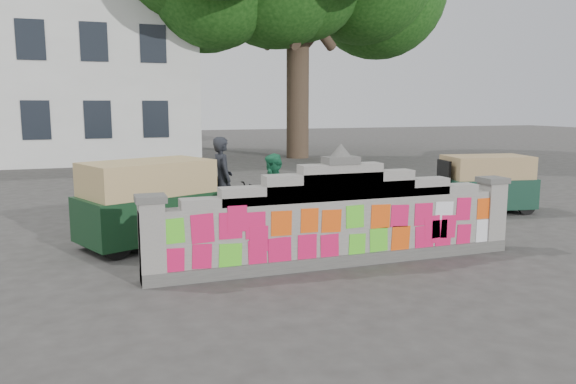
# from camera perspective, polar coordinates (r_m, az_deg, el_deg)

# --- Properties ---
(ground) EXTENTS (100.00, 100.00, 0.00)m
(ground) POSITION_cam_1_polar(r_m,az_deg,el_deg) (9.43, 5.22, -7.34)
(ground) COLOR #383533
(ground) RESTS_ON ground
(parapet_wall) EXTENTS (6.48, 0.44, 2.01)m
(parapet_wall) POSITION_cam_1_polar(r_m,az_deg,el_deg) (9.24, 5.30, -2.88)
(parapet_wall) COLOR #4C4C49
(parapet_wall) RESTS_ON ground
(building) EXTENTS (16.00, 10.00, 8.90)m
(building) POSITION_cam_1_polar(r_m,az_deg,el_deg) (30.39, -26.03, 10.61)
(building) COLOR silver
(building) RESTS_ON ground
(cyclist_bike) EXTENTS (1.99, 0.81, 1.02)m
(cyclist_bike) POSITION_cam_1_polar(r_m,az_deg,el_deg) (11.60, -6.63, -1.68)
(cyclist_bike) COLOR black
(cyclist_bike) RESTS_ON ground
(cyclist_rider) EXTENTS (0.46, 0.66, 1.74)m
(cyclist_rider) POSITION_cam_1_polar(r_m,az_deg,el_deg) (11.54, -6.66, 0.05)
(cyclist_rider) COLOR black
(cyclist_rider) RESTS_ON ground
(pedestrian) EXTENTS (0.63, 0.81, 1.65)m
(pedestrian) POSITION_cam_1_polar(r_m,az_deg,el_deg) (11.32, -1.53, -0.27)
(pedestrian) COLOR #227F53
(pedestrian) RESTS_ON ground
(rickshaw_left) EXTENTS (2.95, 2.19, 1.59)m
(rickshaw_left) POSITION_cam_1_polar(r_m,az_deg,el_deg) (10.86, -13.67, -0.92)
(rickshaw_left) COLOR #103219
(rickshaw_left) RESTS_ON ground
(rickshaw_right) EXTENTS (2.59, 1.51, 1.39)m
(rickshaw_right) POSITION_cam_1_polar(r_m,az_deg,el_deg) (14.55, 19.25, 0.86)
(rickshaw_right) COLOR #113425
(rickshaw_right) RESTS_ON ground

